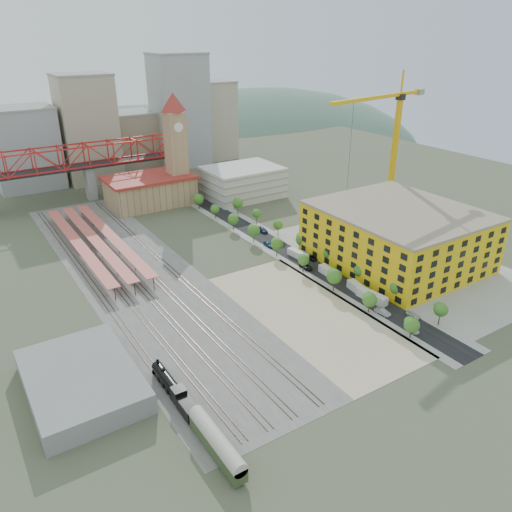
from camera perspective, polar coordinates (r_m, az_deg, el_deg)
ground at (r=165.41m, az=0.39°, el=-1.45°), size 400.00×400.00×0.00m
ballast_strip at (r=165.71m, az=-13.48°, el=-2.12°), size 36.00×165.00×0.06m
dirt_lot at (r=140.98m, az=6.06°, el=-6.55°), size 28.00×67.00×0.06m
street_asphalt at (r=184.85m, az=2.01°, el=1.46°), size 12.00×170.00×0.06m
sidewalk_west at (r=182.02m, az=0.59°, el=1.09°), size 3.00×170.00×0.04m
sidewalk_east at (r=187.81m, az=3.39°, el=1.81°), size 3.00×170.00×0.04m
construction_pad at (r=179.22m, az=16.13°, el=-0.33°), size 50.00×90.00×0.06m
rail_tracks at (r=165.18m, az=-14.07°, el=-2.23°), size 26.56×160.00×0.18m
platform_canopies at (r=187.18m, az=-17.96°, el=1.83°), size 16.00×80.00×4.12m
station_hall at (r=229.73m, az=-12.01°, el=7.37°), size 38.00×24.00×13.10m
clock_tower at (r=227.34m, az=-9.20°, el=13.15°), size 12.00×12.00×52.00m
parking_garage at (r=236.34m, az=-1.57°, el=8.47°), size 34.00×26.00×14.00m
truss_bridge at (r=242.26m, az=-18.77°, el=10.49°), size 94.00×9.60×25.60m
construction_building at (r=173.49m, az=15.83°, el=2.25°), size 44.60×50.60×18.80m
warehouse at (r=118.60m, az=-19.32°, el=-13.29°), size 22.00×32.00×5.00m
street_trees at (r=177.45m, az=3.84°, el=0.38°), size 15.40×124.40×8.00m
skyline at (r=285.48m, az=-14.52°, el=13.79°), size 133.00×46.00×60.00m
distant_hills at (r=432.37m, az=-13.57°, el=3.28°), size 647.00×264.00×227.00m
locomotive at (r=112.60m, az=-9.48°, el=-14.69°), size 2.71×20.93×5.23m
coach at (r=98.43m, az=-4.49°, el=-20.60°), size 3.00×17.44×5.47m
tower_crane at (r=202.09m, az=15.18°, el=13.41°), size 54.60×11.18×58.79m
site_trailer_a at (r=149.73m, az=13.12°, el=-4.55°), size 3.74×9.99×2.67m
site_trailer_b at (r=153.14m, az=11.65°, el=-3.73°), size 3.89×9.58×2.55m
site_trailer_c at (r=161.73m, az=8.41°, el=-1.89°), size 2.92×9.16×2.47m
site_trailer_d at (r=173.40m, az=4.81°, el=0.18°), size 3.19×8.98×2.40m
car_0 at (r=138.28m, az=17.36°, el=-8.00°), size 1.97×4.36×1.45m
car_1 at (r=143.89m, az=14.26°, el=-6.21°), size 2.31×4.96×1.58m
car_2 at (r=165.91m, az=5.74°, el=-1.21°), size 2.66×5.51×1.51m
car_3 at (r=182.09m, az=1.45°, el=1.33°), size 2.16×5.06×1.45m
car_4 at (r=144.82m, az=17.55°, el=-6.44°), size 2.06×4.48×1.49m
car_5 at (r=175.07m, az=5.65°, el=0.21°), size 2.16×4.42×1.39m
car_6 at (r=172.67m, az=6.35°, el=-0.19°), size 2.43×4.94×1.35m
car_7 at (r=195.04m, az=0.80°, el=2.98°), size 2.79×5.65×1.58m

